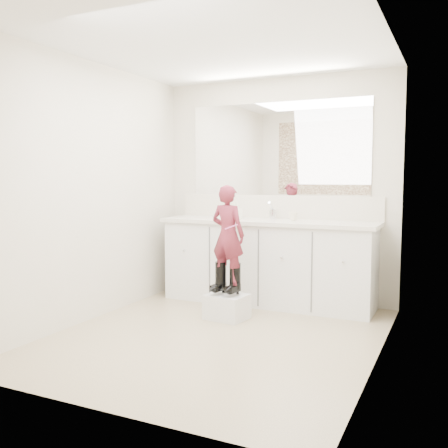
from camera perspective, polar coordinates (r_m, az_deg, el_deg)
The scene contains 19 objects.
floor at distance 4.31m, azimuth -0.80°, elevation -12.69°, with size 3.00×3.00×0.00m, color #7E6652.
ceiling at distance 4.23m, azimuth -0.84°, elevation 19.93°, with size 3.00×3.00×0.00m, color white.
wall_back at distance 5.49m, azimuth 6.09°, elevation 3.92°, with size 2.60×2.60×0.00m, color beige.
wall_front at distance 2.83m, azimuth -14.28°, elevation 2.47°, with size 2.60×2.60×0.00m, color beige.
wall_left at distance 4.81m, azimuth -14.89°, elevation 3.57°, with size 3.00×3.00×0.00m, color beige.
wall_right at distance 3.72m, azimuth 17.53°, elevation 3.03°, with size 3.00×3.00×0.00m, color beige.
vanity_cabinet at distance 5.30m, azimuth 5.03°, elevation -4.54°, with size 2.20×0.55×0.85m, color silver.
countertop at distance 5.23m, azimuth 5.01°, elevation 0.24°, with size 2.28×0.58×0.04m, color beige.
backsplash at distance 5.48m, azimuth 6.02°, elevation 1.98°, with size 2.28×0.03×0.25m, color beige.
mirror at distance 5.48m, azimuth 6.09°, elevation 8.52°, with size 2.00×0.02×1.00m, color white.
dot_panel at distance 2.85m, azimuth -14.36°, elevation 11.54°, with size 2.00×0.01×1.20m, color #472819.
faucet at distance 5.38m, azimuth 5.62°, elevation 1.12°, with size 0.08×0.08×0.10m, color silver.
cup at distance 5.22m, azimuth 7.93°, elevation 0.89°, with size 0.09×0.09×0.09m, color #EFE4BF.
soap_bottle at distance 5.30m, azimuth 1.52°, elevation 1.47°, with size 0.08×0.08×0.17m, color white.
step_stool at distance 4.78m, azimuth 0.34°, elevation -9.42°, with size 0.36×0.30×0.23m, color silver.
boot_left at distance 4.76m, azimuth -0.38°, elevation -6.15°, with size 0.11×0.20×0.30m, color black, non-canonical shape.
boot_right at distance 4.70m, azimuth 1.28°, elevation -6.30°, with size 0.11×0.20×0.30m, color black, non-canonical shape.
toddler at distance 4.67m, azimuth 0.45°, elevation -1.24°, with size 0.34×0.22×0.93m, color #A93447.
toothbrush at distance 4.56m, azimuth 0.82°, elevation -0.34°, with size 0.01×0.01×0.14m, color #E257A9.
Camera 1 is at (1.80, -3.68, 1.33)m, focal length 40.00 mm.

